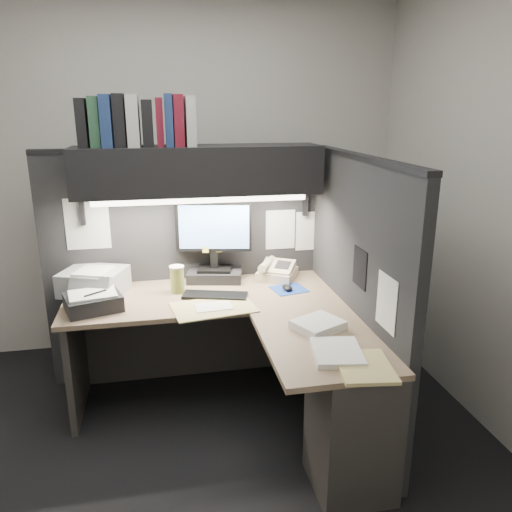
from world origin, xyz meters
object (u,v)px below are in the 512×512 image
keyboard (215,296)px  notebook_stack (93,302)px  overhead_shelf (199,170)px  coffee_cup (177,280)px  desk (270,373)px  monitor (214,250)px  telephone (277,271)px  printer (94,281)px

keyboard → notebook_stack: size_ratio=1.32×
overhead_shelf → keyboard: overhead_shelf is taller
coffee_cup → notebook_stack: size_ratio=0.54×
desk → overhead_shelf: 1.33m
keyboard → monitor: bearing=100.0°
keyboard → notebook_stack: notebook_stack is taller
telephone → printer: size_ratio=0.68×
keyboard → printer: (-0.76, 0.24, 0.06)m
desk → keyboard: keyboard is taller
overhead_shelf → keyboard: (0.06, -0.25, -0.76)m
overhead_shelf → printer: (-0.70, -0.01, -0.70)m
overhead_shelf → coffee_cup: 0.72m
keyboard → desk: bearing=-47.8°
keyboard → telephone: bearing=47.0°
keyboard → coffee_cup: bearing=165.8°
monitor → telephone: monitor is taller
monitor → notebook_stack: size_ratio=1.79×
telephone → coffee_cup: coffee_cup is taller
coffee_cup → notebook_stack: coffee_cup is taller
coffee_cup → printer: bearing=168.8°
desk → telephone: bearing=73.8°
monitor → coffee_cup: monitor is taller
coffee_cup → printer: 0.54m
overhead_shelf → coffee_cup: overhead_shelf is taller
keyboard → coffee_cup: 0.27m
overhead_shelf → printer: bearing=-179.1°
monitor → notebook_stack: 0.87m
keyboard → telephone: telephone is taller
monitor → notebook_stack: (-0.77, -0.38, -0.17)m
monitor → keyboard: 0.38m
overhead_shelf → telephone: overhead_shelf is taller
keyboard → notebook_stack: (-0.73, -0.06, 0.04)m
telephone → notebook_stack: 1.25m
desk → telephone: telephone is taller
desk → keyboard: 0.63m
overhead_shelf → printer: overhead_shelf is taller
monitor → keyboard: monitor is taller
telephone → notebook_stack: (-1.20, -0.34, -0.00)m
coffee_cup → notebook_stack: 0.54m
telephone → coffee_cup: 0.71m
monitor → coffee_cup: bearing=-134.1°
telephone → printer: (-1.23, -0.04, 0.03)m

